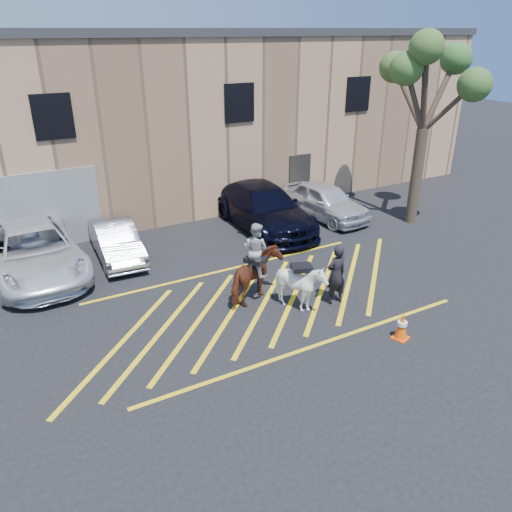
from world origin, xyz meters
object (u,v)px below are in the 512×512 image
car_white_pickup (35,251)px  mounted_bay (256,270)px  car_white_suv (325,201)px  saddled_white (301,286)px  handler (336,275)px  car_silver_sedan (116,241)px  traffic_cone (402,326)px  tree (430,76)px  car_blue_suv (264,208)px

car_white_pickup → mounted_bay: size_ratio=2.38×
car_white_suv → saddled_white: 7.77m
car_white_pickup → handler: handler is taller
car_silver_sedan → saddled_white: bearing=-55.8°
car_white_suv → traffic_cone: car_white_suv is taller
traffic_cone → tree: size_ratio=0.10×
car_blue_suv → traffic_cone: 8.60m
car_silver_sedan → mounted_bay: bearing=-57.8°
car_white_pickup → saddled_white: car_white_pickup is taller
saddled_white → handler: bearing=-8.1°
car_blue_suv → handler: bearing=-98.1°
car_blue_suv → tree: tree is taller
car_blue_suv → car_white_pickup: bearing=-177.1°
car_blue_suv → saddled_white: size_ratio=3.53×
saddled_white → traffic_cone: 2.91m
saddled_white → tree: (7.93, 3.69, 4.95)m
car_white_pickup → car_silver_sedan: size_ratio=1.52×
tree → car_blue_suv: bearing=157.2°
mounted_bay → car_white_pickup: bearing=136.8°
handler → car_blue_suv: bearing=-101.6°
handler → car_white_pickup: bearing=-41.1°
handler → mounted_bay: 2.30m
handler → tree: size_ratio=0.25×
car_white_pickup → saddled_white: 8.65m
car_white_pickup → tree: size_ratio=0.79×
tree → car_white_pickup: bearing=170.5°
car_silver_sedan → car_white_suv: bearing=2.3°
handler → tree: tree is taller
car_white_pickup → handler: 9.56m
saddled_white → car_blue_suv: bearing=69.3°
car_silver_sedan → handler: (4.69, -6.16, 0.27)m
car_silver_sedan → handler: handler is taller
car_silver_sedan → car_white_suv: size_ratio=0.88×
traffic_cone → car_blue_suv: bearing=84.4°
handler → traffic_cone: size_ratio=2.46×
mounted_bay → handler: bearing=-31.7°
car_blue_suv → mounted_bay: size_ratio=2.40×
saddled_white → car_white_suv: bearing=48.9°
car_blue_suv → handler: 6.33m
car_silver_sedan → tree: 12.80m
car_blue_suv → tree: size_ratio=0.79×
car_white_pickup → car_white_suv: car_white_pickup is taller
car_white_pickup → mounted_bay: 7.30m
car_silver_sedan → car_blue_suv: bearing=3.8°
traffic_cone → car_silver_sedan: bearing=120.7°
mounted_bay → tree: bearing=16.7°
car_silver_sedan → car_blue_suv: 5.89m
mounted_bay → car_silver_sedan: bearing=118.9°
handler → tree: (6.83, 3.85, 4.80)m
saddled_white → car_silver_sedan: bearing=120.9°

